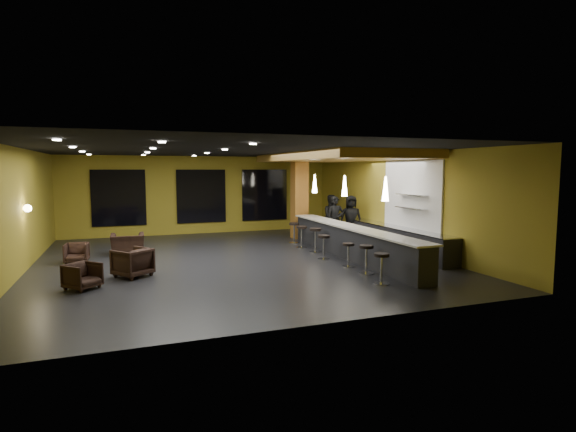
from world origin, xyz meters
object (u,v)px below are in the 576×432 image
object	(u,v)px
staff_c	(351,219)
bar_stool_5	(302,234)
armchair_a	(83,276)
bar_stool_6	(294,230)
prep_counter	(394,240)
bar_stool_0	(381,264)
pendant_2	(315,184)
armchair_c	(77,253)
column	(299,197)
bar_stool_4	(316,237)
bar_counter	(351,243)
staff_a	(335,220)
bar_stool_1	(366,256)
bar_stool_2	(348,252)
pendant_1	(345,186)
armchair_b	(132,262)
staff_b	(332,217)
pendant_0	(385,189)
armchair_d	(128,244)

from	to	relation	value
staff_c	bar_stool_5	xyz separation A→B (m)	(-2.42, -0.72, -0.41)
armchair_a	bar_stool_6	world-z (taller)	bar_stool_6
prep_counter	bar_stool_0	xyz separation A→B (m)	(-2.90, -3.82, 0.08)
pendant_2	armchair_c	distance (m)	8.67
column	bar_stool_5	xyz separation A→B (m)	(-0.82, -2.30, -1.23)
bar_stool_0	bar_stool_4	size ratio (longest dim) A/B	0.92
bar_counter	staff_a	bearing A→B (deg)	73.60
bar_stool_4	column	bearing A→B (deg)	77.98
bar_stool_1	bar_stool_2	bearing A→B (deg)	92.91
pendant_2	bar_stool_2	bearing A→B (deg)	-99.84
bar_stool_0	bar_stool_1	distance (m)	1.16
staff_a	pendant_1	bearing A→B (deg)	-96.69
bar_stool_2	armchair_b	bearing A→B (deg)	171.30
column	pendant_1	world-z (taller)	column
bar_counter	prep_counter	size ratio (longest dim) A/B	1.33
staff_b	bar_stool_4	world-z (taller)	staff_b
armchair_b	bar_stool_4	distance (m)	6.28
bar_counter	bar_stool_5	bearing A→B (deg)	109.60
pendant_0	armchair_b	world-z (taller)	pendant_0
armchair_b	armchair_d	size ratio (longest dim) A/B	0.80
armchair_b	bar_stool_5	distance (m)	6.51
pendant_2	staff_c	size ratio (longest dim) A/B	0.38
column	bar_stool_6	size ratio (longest dim) A/B	4.30
pendant_0	bar_stool_4	xyz separation A→B (m)	(-0.71, 3.27, -1.80)
pendant_1	staff_a	bearing A→B (deg)	70.45
pendant_0	pendant_1	world-z (taller)	same
column	armchair_d	bearing A→B (deg)	-168.54
bar_counter	column	xyz separation A→B (m)	(0.00, 4.60, 1.25)
bar_counter	bar_stool_0	world-z (taller)	bar_counter
bar_counter	column	bearing A→B (deg)	90.00
bar_stool_0	column	bearing A→B (deg)	83.49
bar_counter	armchair_c	size ratio (longest dim) A/B	11.64
bar_stool_1	bar_stool_2	world-z (taller)	bar_stool_1
bar_counter	bar_stool_4	distance (m)	1.46
column	armchair_a	size ratio (longest dim) A/B	4.96
column	armchair_a	distance (m)	9.96
bar_stool_0	bar_stool_6	xyz separation A→B (m)	(0.21, 6.71, 0.01)
pendant_0	armchair_d	distance (m)	8.86
pendant_1	armchair_c	xyz separation A→B (m)	(-8.39, 1.73, -2.04)
staff_a	armchair_d	size ratio (longest dim) A/B	1.71
armchair_d	bar_stool_2	bearing A→B (deg)	145.56
bar_counter	bar_stool_4	world-z (taller)	bar_counter
bar_stool_1	armchair_b	bearing A→B (deg)	162.81
bar_stool_1	bar_stool_5	bearing A→B (deg)	91.74
bar_counter	staff_a	xyz separation A→B (m)	(0.86, 2.92, 0.43)
bar_counter	armchair_d	size ratio (longest dim) A/B	7.40
armchair_c	armchair_d	xyz separation A→B (m)	(1.51, 0.97, 0.04)
bar_counter	bar_stool_1	bearing A→B (deg)	-107.39
column	pendant_0	size ratio (longest dim) A/B	5.00
pendant_2	bar_stool_4	bearing A→B (deg)	-112.28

